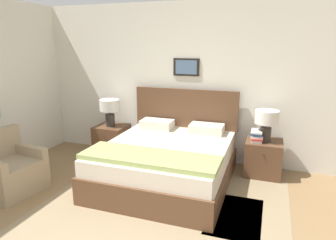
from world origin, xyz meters
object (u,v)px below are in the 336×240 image
at_px(bed, 167,161).
at_px(armchair, 10,171).
at_px(table_lamp_near_window, 110,108).
at_px(table_lamp_by_door, 267,120).
at_px(nightstand_near_window, 112,140).
at_px(nightstand_by_door, 263,158).

bearing_deg(bed, armchair, -152.97).
xyz_separation_m(table_lamp_near_window, table_lamp_by_door, (2.60, 0.00, 0.00)).
height_order(nightstand_near_window, table_lamp_near_window, table_lamp_near_window).
relative_size(armchair, table_lamp_by_door, 1.76).
xyz_separation_m(armchair, table_lamp_by_door, (3.19, 1.66, 0.57)).
distance_m(armchair, nightstand_by_door, 3.60).
height_order(bed, table_lamp_by_door, bed).
height_order(nightstand_by_door, table_lamp_near_window, table_lamp_near_window).
xyz_separation_m(bed, nightstand_by_door, (1.29, 0.71, -0.05)).
bearing_deg(nightstand_by_door, table_lamp_near_window, -179.68).
bearing_deg(armchair, table_lamp_near_window, 167.63).
bearing_deg(nightstand_by_door, nightstand_near_window, 180.00).
height_order(table_lamp_near_window, table_lamp_by_door, same).
bearing_deg(nightstand_by_door, bed, -151.13).
xyz_separation_m(bed, armchair, (-1.89, -0.96, -0.03)).
bearing_deg(table_lamp_near_window, nightstand_near_window, 66.67).
bearing_deg(bed, nightstand_near_window, 151.13).
xyz_separation_m(bed, table_lamp_by_door, (1.30, 0.70, 0.54)).
xyz_separation_m(armchair, nightstand_near_window, (0.60, 1.68, -0.02)).
height_order(bed, nightstand_by_door, bed).
bearing_deg(table_lamp_near_window, armchair, -109.60).
bearing_deg(bed, nightstand_by_door, 28.87).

